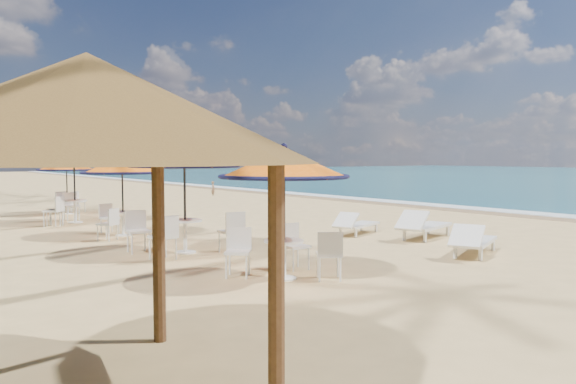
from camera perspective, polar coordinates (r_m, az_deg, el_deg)
name	(u,v)px	position (r m, az deg, el deg)	size (l,w,h in m)	color
ground	(453,251)	(13.37, 16.41, -5.74)	(160.00, 160.00, 0.00)	tan
foam_strip	(396,202)	(26.82, 10.92, -1.04)	(1.20, 140.00, 0.04)	white
wetsand_band	(383,203)	(26.16, 9.60, -1.14)	(1.40, 140.00, 0.02)	olive
station_0	(285,180)	(9.75, -0.36, 1.23)	(2.27, 2.27, 2.37)	black
station_1	(183,169)	(12.52, -10.60, 2.33)	(2.45, 2.45, 2.56)	black
station_2	(121,172)	(15.72, -16.65, 1.95)	(2.17, 2.17, 2.26)	black
station_3	(72,165)	(19.30, -21.12, 2.53)	(2.44, 2.44, 2.54)	black
station_4	(67,171)	(22.48, -21.56, 1.97)	(2.09, 2.09, 2.18)	black
lounger_near	(473,240)	(12.76, 18.29, -4.67)	(2.13, 1.38, 0.73)	white
lounger_mid	(423,225)	(15.01, 13.59, -3.27)	(2.29, 1.26, 0.78)	white
lounger_far	(356,224)	(15.48, 6.89, -3.22)	(1.91, 1.14, 0.65)	white
palapa	(87,110)	(5.09, -19.70, 7.82)	(3.95, 3.95, 3.01)	brown
person	(213,188)	(31.05, -7.61, 0.40)	(0.31, 0.20, 0.85)	brown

